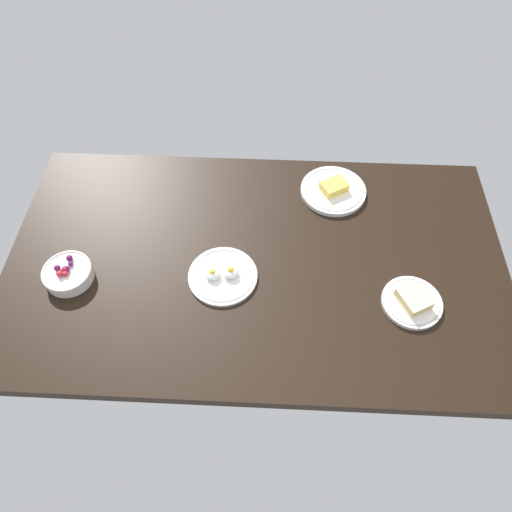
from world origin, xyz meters
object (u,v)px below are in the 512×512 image
at_px(plate_sandwich, 412,301).
at_px(plate_eggs, 223,275).
at_px(bowl_berries, 68,273).
at_px(plate_cheese, 333,190).

height_order(plate_sandwich, plate_eggs, same).
bearing_deg(bowl_berries, plate_eggs, -177.08).
bearing_deg(bowl_berries, plate_cheese, -154.54).
relative_size(plate_sandwich, plate_cheese, 0.78).
height_order(plate_sandwich, plate_cheese, plate_sandwich).
bearing_deg(plate_eggs, plate_sandwich, 173.17).
bearing_deg(bowl_berries, plate_sandwich, 177.57).
xyz_separation_m(plate_sandwich, plate_eggs, (0.56, -0.07, -0.00)).
xyz_separation_m(plate_sandwich, bowl_berries, (1.03, -0.04, 0.01)).
distance_m(plate_sandwich, plate_cheese, 0.48).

